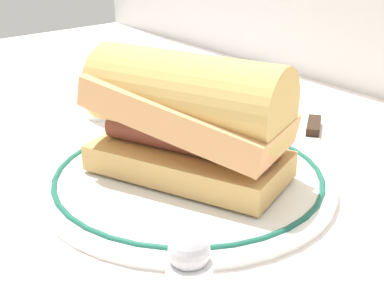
# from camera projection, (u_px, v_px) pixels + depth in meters

# --- Properties ---
(ground_plane) EXTENTS (1.50, 1.50, 0.00)m
(ground_plane) POSITION_uv_depth(u_px,v_px,m) (177.00, 179.00, 0.59)
(ground_plane) COLOR white
(plate) EXTENTS (0.29, 0.29, 0.01)m
(plate) POSITION_uv_depth(u_px,v_px,m) (192.00, 178.00, 0.58)
(plate) COLOR white
(plate) RESTS_ON ground_plane
(sausage_sandwich) EXTENTS (0.22, 0.16, 0.12)m
(sausage_sandwich) POSITION_uv_depth(u_px,v_px,m) (192.00, 114.00, 0.55)
(sausage_sandwich) COLOR tan
(sausage_sandwich) RESTS_ON plate
(drinking_glass) EXTENTS (0.06, 0.06, 0.09)m
(drinking_glass) POSITION_uv_depth(u_px,v_px,m) (104.00, 87.00, 0.76)
(drinking_glass) COLOR silver
(drinking_glass) RESTS_ON ground_plane
(salt_shaker) EXTENTS (0.03, 0.03, 0.08)m
(salt_shaker) POSITION_uv_depth(u_px,v_px,m) (189.00, 285.00, 0.37)
(salt_shaker) COLOR white
(salt_shaker) RESTS_ON ground_plane
(butter_knife) EXTENTS (0.10, 0.13, 0.01)m
(butter_knife) POSITION_uv_depth(u_px,v_px,m) (312.00, 138.00, 0.68)
(butter_knife) COLOR silver
(butter_knife) RESTS_ON ground_plane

